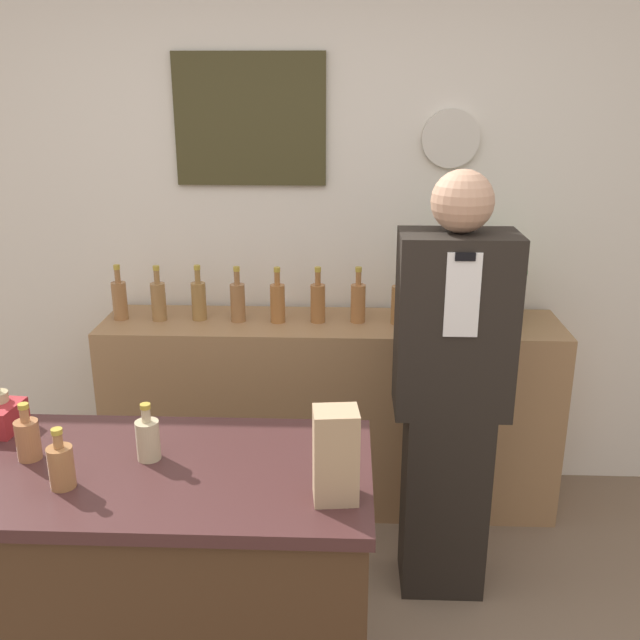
% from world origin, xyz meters
% --- Properties ---
extents(back_wall, '(5.20, 0.09, 2.70)m').
position_xyz_m(back_wall, '(-0.00, 2.00, 1.36)').
color(back_wall, silver).
rests_on(back_wall, ground_plane).
extents(back_shelf, '(2.14, 0.45, 0.94)m').
position_xyz_m(back_shelf, '(0.15, 1.72, 0.47)').
color(back_shelf, '#9E754C').
rests_on(back_shelf, ground_plane).
extents(display_counter, '(1.36, 0.66, 0.91)m').
position_xyz_m(display_counter, '(-0.37, 0.42, 0.46)').
color(display_counter, '#422B19').
rests_on(display_counter, ground_plane).
extents(shopkeeper, '(0.43, 0.27, 1.71)m').
position_xyz_m(shopkeeper, '(0.63, 1.10, 0.85)').
color(shopkeeper, black).
rests_on(shopkeeper, ground_plane).
extents(potted_plant, '(0.33, 0.33, 0.42)m').
position_xyz_m(potted_plant, '(0.87, 1.71, 1.18)').
color(potted_plant, '#B27047').
rests_on(potted_plant, back_shelf).
extents(paper_bag, '(0.13, 0.11, 0.27)m').
position_xyz_m(paper_bag, '(0.20, 0.27, 1.04)').
color(paper_bag, tan).
rests_on(paper_bag, display_counter).
extents(counter_bottle_1, '(0.07, 0.07, 0.18)m').
position_xyz_m(counter_bottle_1, '(-0.73, 0.46, 0.98)').
color(counter_bottle_1, '#A36A42').
rests_on(counter_bottle_1, display_counter).
extents(counter_bottle_2, '(0.07, 0.07, 0.18)m').
position_xyz_m(counter_bottle_2, '(-0.57, 0.31, 0.98)').
color(counter_bottle_2, '#9E693D').
rests_on(counter_bottle_2, display_counter).
extents(counter_bottle_3, '(0.07, 0.07, 0.18)m').
position_xyz_m(counter_bottle_3, '(-0.37, 0.47, 0.98)').
color(counter_bottle_3, tan).
rests_on(counter_bottle_3, display_counter).
extents(shelf_bottle_0, '(0.07, 0.07, 0.26)m').
position_xyz_m(shelf_bottle_0, '(-0.84, 1.72, 1.03)').
color(shelf_bottle_0, '#99683D').
rests_on(shelf_bottle_0, back_shelf).
extents(shelf_bottle_1, '(0.07, 0.07, 0.26)m').
position_xyz_m(shelf_bottle_1, '(-0.65, 1.71, 1.03)').
color(shelf_bottle_1, olive).
rests_on(shelf_bottle_1, back_shelf).
extents(shelf_bottle_2, '(0.07, 0.07, 0.26)m').
position_xyz_m(shelf_bottle_2, '(-0.47, 1.73, 1.03)').
color(shelf_bottle_2, olive).
rests_on(shelf_bottle_2, back_shelf).
extents(shelf_bottle_3, '(0.07, 0.07, 0.26)m').
position_xyz_m(shelf_bottle_3, '(-0.28, 1.71, 1.03)').
color(shelf_bottle_3, '#97673D').
rests_on(shelf_bottle_3, back_shelf).
extents(shelf_bottle_4, '(0.07, 0.07, 0.26)m').
position_xyz_m(shelf_bottle_4, '(-0.09, 1.70, 1.03)').
color(shelf_bottle_4, '#A36634').
rests_on(shelf_bottle_4, back_shelf).
extents(shelf_bottle_5, '(0.07, 0.07, 0.26)m').
position_xyz_m(shelf_bottle_5, '(0.09, 1.71, 1.03)').
color(shelf_bottle_5, '#9D6333').
rests_on(shelf_bottle_5, back_shelf).
extents(shelf_bottle_6, '(0.07, 0.07, 0.26)m').
position_xyz_m(shelf_bottle_6, '(0.28, 1.72, 1.03)').
color(shelf_bottle_6, '#A56A3A').
rests_on(shelf_bottle_6, back_shelf).
extents(shelf_bottle_7, '(0.07, 0.07, 0.26)m').
position_xyz_m(shelf_bottle_7, '(0.46, 1.70, 1.03)').
color(shelf_bottle_7, '#9D6C3B').
rests_on(shelf_bottle_7, back_shelf).
extents(shelf_bottle_8, '(0.07, 0.07, 0.26)m').
position_xyz_m(shelf_bottle_8, '(0.65, 1.72, 1.03)').
color(shelf_bottle_8, '#A0673B').
rests_on(shelf_bottle_8, back_shelf).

